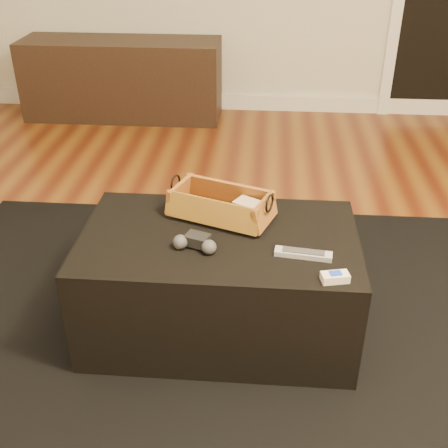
# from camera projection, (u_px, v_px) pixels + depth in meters

# --- Properties ---
(floor) EXTENTS (5.00, 5.50, 0.01)m
(floor) POSITION_uv_depth(u_px,v_px,m) (270.00, 348.00, 2.14)
(floor) COLOR brown
(floor) RESTS_ON ground
(baseboard) EXTENTS (5.00, 0.04, 0.12)m
(baseboard) POSITION_uv_depth(u_px,v_px,m) (274.00, 103.00, 4.46)
(baseboard) COLOR white
(baseboard) RESTS_ON floor
(media_cabinet) EXTENTS (1.46, 0.45, 0.58)m
(media_cabinet) POSITION_uv_depth(u_px,v_px,m) (123.00, 79.00, 4.23)
(media_cabinet) COLOR black
(media_cabinet) RESTS_ON floor
(area_rug) EXTENTS (2.60, 2.00, 0.01)m
(area_rug) POSITION_uv_depth(u_px,v_px,m) (218.00, 335.00, 2.19)
(area_rug) COLOR black
(area_rug) RESTS_ON floor
(ottoman) EXTENTS (1.00, 0.60, 0.42)m
(ottoman) POSITION_uv_depth(u_px,v_px,m) (219.00, 283.00, 2.12)
(ottoman) COLOR black
(ottoman) RESTS_ON area_rug
(tv_remote) EXTENTS (0.21, 0.09, 0.02)m
(tv_remote) POSITION_uv_depth(u_px,v_px,m) (215.00, 212.00, 2.11)
(tv_remote) COLOR black
(tv_remote) RESTS_ON wicker_basket
(cloth_bundle) EXTENTS (0.13, 0.12, 0.06)m
(cloth_bundle) POSITION_uv_depth(u_px,v_px,m) (249.00, 209.00, 2.10)
(cloth_bundle) COLOR tan
(cloth_bundle) RESTS_ON wicker_basket
(wicker_basket) EXTENTS (0.43, 0.32, 0.14)m
(wicker_basket) POSITION_uv_depth(u_px,v_px,m) (221.00, 206.00, 2.11)
(wicker_basket) COLOR #9E5323
(wicker_basket) RESTS_ON ottoman
(game_controller) EXTENTS (0.16, 0.11, 0.05)m
(game_controller) POSITION_uv_depth(u_px,v_px,m) (196.00, 243.00, 1.92)
(game_controller) COLOR black
(game_controller) RESTS_ON ottoman
(silver_remote) EXTENTS (0.20, 0.07, 0.02)m
(silver_remote) POSITION_uv_depth(u_px,v_px,m) (303.00, 254.00, 1.89)
(silver_remote) COLOR silver
(silver_remote) RESTS_ON ottoman
(cream_gadget) EXTENTS (0.09, 0.06, 0.03)m
(cream_gadget) POSITION_uv_depth(u_px,v_px,m) (335.00, 277.00, 1.77)
(cream_gadget) COLOR white
(cream_gadget) RESTS_ON ottoman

